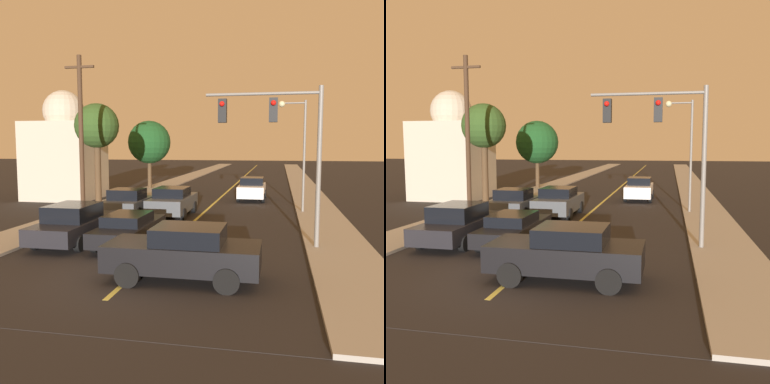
# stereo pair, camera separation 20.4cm
# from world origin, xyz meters

# --- Properties ---
(ground_plane) EXTENTS (200.00, 200.00, 0.00)m
(ground_plane) POSITION_xyz_m (0.00, 0.00, 0.00)
(ground_plane) COLOR black
(road_surface) EXTENTS (10.67, 80.00, 0.01)m
(road_surface) POSITION_xyz_m (0.00, 36.00, 0.01)
(road_surface) COLOR black
(road_surface) RESTS_ON ground
(sidewalk_left) EXTENTS (2.50, 80.00, 0.12)m
(sidewalk_left) POSITION_xyz_m (-6.58, 36.00, 0.06)
(sidewalk_left) COLOR #9E998E
(sidewalk_left) RESTS_ON ground
(sidewalk_right) EXTENTS (2.50, 80.00, 0.12)m
(sidewalk_right) POSITION_xyz_m (6.58, 36.00, 0.06)
(sidewalk_right) COLOR #9E998E
(sidewalk_right) RESTS_ON ground
(car_near_lane_front) EXTENTS (1.86, 4.71, 1.29)m
(car_near_lane_front) POSITION_xyz_m (-1.49, 3.98, 0.68)
(car_near_lane_front) COLOR black
(car_near_lane_front) RESTS_ON ground
(car_near_lane_second) EXTENTS (2.06, 4.66, 1.63)m
(car_near_lane_second) POSITION_xyz_m (-1.49, 11.07, 0.84)
(car_near_lane_second) COLOR #474C51
(car_near_lane_second) RESTS_ON ground
(car_outer_lane_front) EXTENTS (2.03, 4.97, 1.59)m
(car_outer_lane_front) POSITION_xyz_m (-3.84, 4.02, 0.79)
(car_outer_lane_front) COLOR black
(car_outer_lane_front) RESTS_ON ground
(car_outer_lane_second) EXTENTS (2.09, 3.85, 1.57)m
(car_outer_lane_second) POSITION_xyz_m (-3.84, 10.30, 0.81)
(car_outer_lane_second) COLOR #474C51
(car_outer_lane_second) RESTS_ON ground
(car_far_oncoming) EXTENTS (1.94, 4.35, 1.63)m
(car_far_oncoming) POSITION_xyz_m (2.40, 19.12, 0.83)
(car_far_oncoming) COLOR white
(car_far_oncoming) RESTS_ON ground
(car_crossing_right) EXTENTS (4.48, 2.05, 1.63)m
(car_crossing_right) POSITION_xyz_m (1.63, 0.01, 0.85)
(car_crossing_right) COLOR black
(car_crossing_right) RESTS_ON ground
(traffic_signal_mast) EXTENTS (4.35, 0.42, 6.00)m
(traffic_signal_mast) POSITION_xyz_m (4.34, 4.63, 4.40)
(traffic_signal_mast) COLOR slate
(traffic_signal_mast) RESTS_ON ground
(streetlamp_right) EXTENTS (1.57, 0.36, 6.38)m
(streetlamp_right) POSITION_xyz_m (5.31, 13.51, 4.25)
(streetlamp_right) COLOR slate
(streetlamp_right) RESTS_ON ground
(utility_pole_left) EXTENTS (1.60, 0.24, 8.45)m
(utility_pole_left) POSITION_xyz_m (-5.93, 9.10, 4.51)
(utility_pole_left) COLOR #422D1E
(utility_pole_left) RESTS_ON ground
(tree_left_near) EXTENTS (2.83, 2.83, 6.48)m
(tree_left_near) POSITION_xyz_m (-7.15, 13.84, 5.09)
(tree_left_near) COLOR #4C3823
(tree_left_near) RESTS_ON ground
(tree_left_far) EXTENTS (3.82, 3.82, 6.01)m
(tree_left_far) POSITION_xyz_m (-7.19, 25.20, 4.20)
(tree_left_far) COLOR #4C3823
(tree_left_far) RESTS_ON ground
(domed_building_left) EXTENTS (4.80, 4.80, 7.92)m
(domed_building_left) POSITION_xyz_m (-11.23, 17.27, 3.42)
(domed_building_left) COLOR #BCB29E
(domed_building_left) RESTS_ON ground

